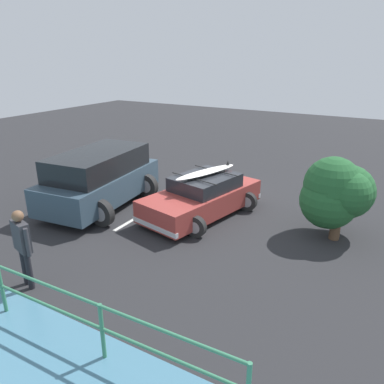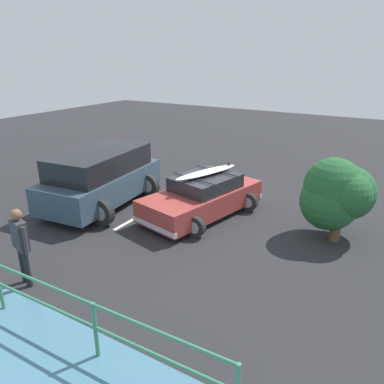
{
  "view_description": "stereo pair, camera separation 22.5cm",
  "coord_description": "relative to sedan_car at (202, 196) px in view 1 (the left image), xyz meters",
  "views": [
    {
      "loc": [
        -5.45,
        10.1,
        4.73
      ],
      "look_at": [
        -0.4,
        1.23,
        0.95
      ],
      "focal_mm": 35.0,
      "sensor_mm": 36.0,
      "label": 1
    },
    {
      "loc": [
        -5.64,
        9.99,
        4.73
      ],
      "look_at": [
        -0.4,
        1.23,
        0.95
      ],
      "focal_mm": 35.0,
      "sensor_mm": 36.0,
      "label": 2
    }
  ],
  "objects": [
    {
      "name": "ground_plane",
      "position": [
        0.41,
        -0.59,
        -0.61
      ],
      "size": [
        44.0,
        44.0,
        0.02
      ],
      "primitive_type": "cube",
      "color": "#28282B",
      "rests_on": "ground"
    },
    {
      "name": "railing_fence",
      "position": [
        1.12,
        6.04,
        0.12
      ],
      "size": [
        10.01,
        0.28,
        1.05
      ],
      "color": "#387F5B",
      "rests_on": "ground"
    },
    {
      "name": "person_bystander",
      "position": [
        1.44,
        5.25,
        0.46
      ],
      "size": [
        0.67,
        0.33,
        1.77
      ],
      "color": "black",
      "rests_on": "ground"
    },
    {
      "name": "bush_near_left",
      "position": [
        -3.76,
        -0.51,
        0.68
      ],
      "size": [
        1.89,
        1.81,
        2.21
      ],
      "color": "brown",
      "rests_on": "ground"
    },
    {
      "name": "suv_car",
      "position": [
        3.26,
        0.96,
        0.35
      ],
      "size": [
        3.04,
        4.65,
        1.83
      ],
      "color": "#334756",
      "rests_on": "ground"
    },
    {
      "name": "parking_stripe",
      "position": [
        1.63,
        0.03,
        -0.6
      ],
      "size": [
        0.12,
        4.46,
        0.0
      ],
      "primitive_type": "cube",
      "rotation": [
        0.0,
        0.0,
        1.57
      ],
      "color": "silver",
      "rests_on": "ground"
    },
    {
      "name": "sedan_car",
      "position": [
        0.0,
        0.0,
        0.0
      ],
      "size": [
        2.83,
        4.32,
        1.53
      ],
      "color": "#9E3833",
      "rests_on": "ground"
    }
  ]
}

